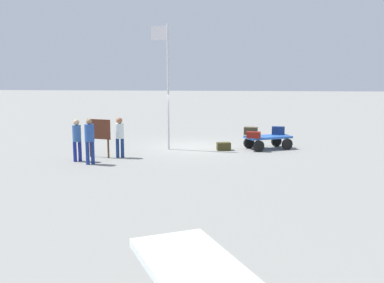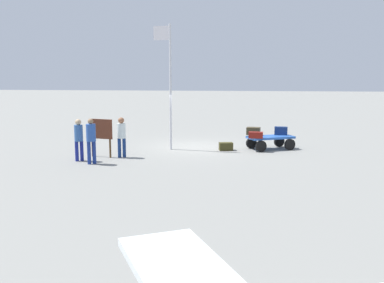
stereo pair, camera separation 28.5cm
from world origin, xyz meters
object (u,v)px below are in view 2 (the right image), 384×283
Objects in this scene: luggage_cart at (270,140)px; suitcase_maroon at (281,131)px; suitcase_tan at (226,146)px; worker_trailing at (79,137)px; suitcase_olive at (256,135)px; worker_supervisor at (91,137)px; worker_lead at (121,134)px; suitcase_grey at (253,131)px; flagpole at (169,78)px; signboard at (101,132)px.

luggage_cart is 3.68× the size of suitcase_maroon.
suitcase_maroon is 0.93× the size of suitcase_tan.
suitcase_tan is 0.40× the size of worker_trailing.
worker_supervisor reaches higher than suitcase_olive.
worker_lead is at bearing 24.69° from suitcase_maroon.
flagpole is (3.84, 0.87, 2.48)m from suitcase_grey.
worker_trailing is 0.30× the size of flagpole.
suitcase_grey is 1.03× the size of suitcase_olive.
worker_trailing is (7.00, 3.90, 0.20)m from suitcase_grey.
suitcase_grey reaches higher than suitcase_olive.
suitcase_grey reaches higher than suitcase_tan.
suitcase_olive is at bearing -157.99° from worker_trailing.
flagpole reaches higher than worker_supervisor.
worker_supervisor is 0.31× the size of flagpole.
suitcase_tan is at bearing -7.34° from suitcase_olive.
suitcase_olive is 1.04× the size of suitcase_maroon.
worker_trailing is at bearing 24.41° from luggage_cart.
suitcase_grey is at bearing -151.37° from worker_lead.
luggage_cart reaches higher than suitcase_tan.
suitcase_olive is 1.67m from suitcase_maroon.
suitcase_grey is 0.42× the size of signboard.
flagpole reaches higher than signboard.
flagpole reaches higher than suitcase_tan.
signboard is at bearing 22.14° from suitcase_maroon.
suitcase_tan is at bearing -153.37° from worker_lead.
worker_lead reaches higher than suitcase_maroon.
signboard is (0.88, -0.00, 0.07)m from worker_lead.
signboard is at bearing 40.00° from flagpole.
suitcase_olive is at bearing 172.66° from suitcase_tan.
worker_lead is at bearing -149.07° from worker_trailing.
suitcase_tan is 0.42× the size of signboard.
suitcase_maroon is 0.11× the size of flagpole.
worker_lead is (5.58, 1.96, 0.24)m from suitcase_olive.
suitcase_tan is 0.40× the size of worker_lead.
suitcase_olive is at bearing -152.23° from worker_supervisor.
flagpole is at bearing 10.92° from suitcase_maroon.
worker_lead is (6.78, 3.12, 0.19)m from suitcase_maroon.
worker_trailing is (7.07, 2.86, 0.23)m from suitcase_olive.
signboard is at bearing -87.62° from worker_supervisor.
luggage_cart is 1.29× the size of worker_supervisor.
worker_supervisor is at bearing 27.77° from suitcase_olive.
suitcase_maroon is at bearing -136.64° from luggage_cart.
signboard is (7.13, 2.62, 0.62)m from luggage_cart.
worker_lead is (5.50, 3.00, 0.21)m from suitcase_grey.
luggage_cart is 0.91m from suitcase_grey.
luggage_cart is at bearing -159.83° from signboard.
suitcase_grey is at bearing -26.80° from luggage_cart.
worker_trailing is 4.93m from flagpole.
signboard is at bearing 25.21° from suitcase_grey.
suitcase_maroon reaches higher than suitcase_tan.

